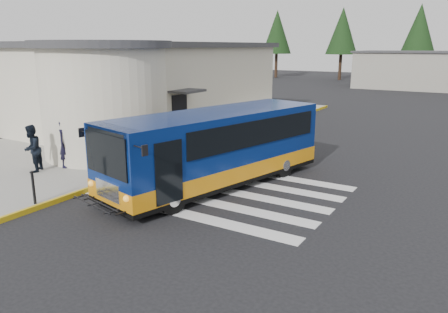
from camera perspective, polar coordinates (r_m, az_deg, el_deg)
The scene contains 9 objects.
ground at distance 15.30m, azimuth 2.37°, elevation -3.81°, with size 140.00×140.00×0.00m, color black.
sidewalk at distance 23.65m, azimuth -12.09°, elevation 2.55°, with size 10.00×34.00×0.15m, color gray.
curb_strip at distance 20.61m, azimuth -2.03°, elevation 1.17°, with size 0.12×34.00×0.16m, color gold.
station_building at distance 26.65m, azimuth -10.95°, elevation 9.32°, with size 12.70×18.70×4.80m.
crosswalk at distance 14.88m, azimuth -0.83°, elevation -4.29°, with size 8.00×5.35×0.01m.
transit_bus at distance 15.02m, azimuth -1.06°, elevation 0.76°, with size 4.73×9.42×2.58m.
pedestrian_a at distance 17.90m, azimuth -19.98°, elevation 1.65°, with size 0.69×0.45×1.90m, color black.
pedestrian_b at distance 17.69m, azimuth -23.83°, elevation 0.94°, with size 0.86×0.67×1.77m, color black.
bollard at distance 14.15m, azimuth -23.63°, elevation -3.74°, with size 0.08×0.08×1.02m, color black.
Camera 1 is at (7.07, -12.71, 4.73)m, focal length 35.00 mm.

